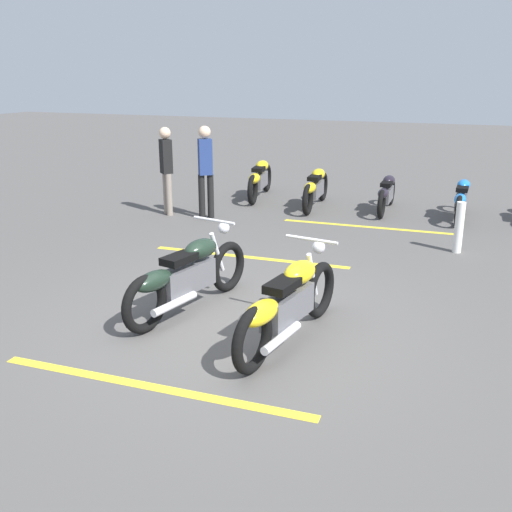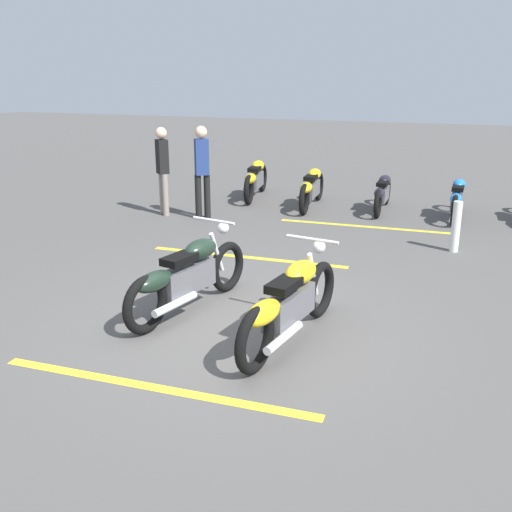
# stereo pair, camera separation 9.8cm
# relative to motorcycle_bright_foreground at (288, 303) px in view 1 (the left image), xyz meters

# --- Properties ---
(ground_plane) EXTENTS (60.00, 60.00, 0.00)m
(ground_plane) POSITION_rel_motorcycle_bright_foreground_xyz_m (0.20, 0.69, -0.46)
(ground_plane) COLOR #514F4C
(motorcycle_bright_foreground) EXTENTS (2.22, 0.64, 1.04)m
(motorcycle_bright_foreground) POSITION_rel_motorcycle_bright_foreground_xyz_m (0.00, 0.00, 0.00)
(motorcycle_bright_foreground) COLOR black
(motorcycle_bright_foreground) RESTS_ON ground
(motorcycle_dark_foreground) EXTENTS (2.20, 0.72, 1.04)m
(motorcycle_dark_foreground) POSITION_rel_motorcycle_bright_foreground_xyz_m (0.40, 1.40, 0.00)
(motorcycle_dark_foreground) COLOR black
(motorcycle_dark_foreground) RESTS_ON ground
(motorcycle_row_left) EXTENTS (1.99, 0.26, 0.75)m
(motorcycle_row_left) POSITION_rel_motorcycle_bright_foreground_xyz_m (6.52, -1.43, -0.05)
(motorcycle_row_left) COLOR black
(motorcycle_row_left) RESTS_ON ground
(motorcycle_row_center) EXTENTS (1.93, 0.25, 0.73)m
(motorcycle_row_center) POSITION_rel_motorcycle_bright_foreground_xyz_m (6.61, 0.05, -0.07)
(motorcycle_row_center) COLOR black
(motorcycle_row_center) RESTS_ON ground
(motorcycle_row_right) EXTENTS (2.14, 0.33, 0.81)m
(motorcycle_row_right) POSITION_rel_motorcycle_bright_foreground_xyz_m (6.43, 1.52, -0.02)
(motorcycle_row_right) COLOR black
(motorcycle_row_right) RESTS_ON ground
(motorcycle_row_far_right) EXTENTS (2.20, 0.48, 0.83)m
(motorcycle_row_far_right) POSITION_rel_motorcycle_bright_foreground_xyz_m (6.95, 2.99, -0.01)
(motorcycle_row_far_right) COLOR black
(motorcycle_row_far_right) RESTS_ON ground
(bystander_near_row) EXTENTS (0.31, 0.32, 1.81)m
(bystander_near_row) POSITION_rel_motorcycle_bright_foreground_xyz_m (4.78, 3.29, 0.55)
(bystander_near_row) COLOR black
(bystander_near_row) RESTS_ON ground
(bystander_secondary) EXTENTS (0.31, 0.31, 1.76)m
(bystander_secondary) POSITION_rel_motorcycle_bright_foreground_xyz_m (4.77, 4.16, 0.52)
(bystander_secondary) COLOR gray
(bystander_secondary) RESTS_ON ground
(bollard_post) EXTENTS (0.14, 0.14, 0.83)m
(bollard_post) POSITION_rel_motorcycle_bright_foreground_xyz_m (4.15, -1.50, -0.05)
(bollard_post) COLOR white
(bollard_post) RESTS_ON ground
(parking_stripe_near) EXTENTS (0.22, 3.20, 0.01)m
(parking_stripe_near) POSITION_rel_motorcycle_bright_foreground_xyz_m (-1.32, 0.89, -0.46)
(parking_stripe_near) COLOR yellow
(parking_stripe_near) RESTS_ON ground
(parking_stripe_mid) EXTENTS (0.22, 3.20, 0.01)m
(parking_stripe_mid) POSITION_rel_motorcycle_bright_foreground_xyz_m (2.68, 1.52, -0.46)
(parking_stripe_mid) COLOR yellow
(parking_stripe_mid) RESTS_ON ground
(parking_stripe_far) EXTENTS (0.22, 3.20, 0.01)m
(parking_stripe_far) POSITION_rel_motorcycle_bright_foreground_xyz_m (5.24, 0.17, -0.46)
(parking_stripe_far) COLOR yellow
(parking_stripe_far) RESTS_ON ground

